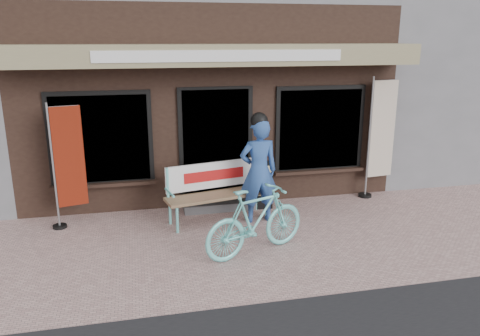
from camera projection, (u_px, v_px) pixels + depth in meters
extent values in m
plane|color=#BF9892|center=(240.00, 249.00, 6.94)|extent=(70.00, 70.00, 0.00)
cube|color=black|center=(194.00, 91.00, 11.16)|extent=(7.00, 6.00, 3.60)
cube|color=gray|center=(218.00, 55.00, 7.75)|extent=(7.00, 0.80, 0.35)
cube|color=white|center=(223.00, 56.00, 7.37)|extent=(4.00, 0.02, 0.18)
cube|color=black|center=(216.00, 147.00, 8.51)|extent=(1.20, 0.06, 2.10)
cube|color=black|center=(216.00, 148.00, 8.50)|extent=(1.35, 0.04, 2.20)
cube|color=black|center=(101.00, 139.00, 8.02)|extent=(1.60, 0.06, 1.50)
cube|color=black|center=(320.00, 129.00, 8.86)|extent=(1.60, 0.06, 1.50)
cube|color=black|center=(101.00, 139.00, 8.01)|extent=(1.75, 0.04, 1.65)
cube|color=black|center=(320.00, 130.00, 8.85)|extent=(1.75, 0.04, 1.65)
cube|color=black|center=(104.00, 184.00, 8.18)|extent=(1.80, 0.18, 0.06)
cube|color=black|center=(319.00, 171.00, 9.02)|extent=(1.80, 0.18, 0.06)
cube|color=#59595B|center=(219.00, 205.00, 8.57)|extent=(1.30, 0.45, 0.15)
cylinder|color=#6ED7D3|center=(177.00, 220.00, 7.47)|extent=(0.05, 0.05, 0.42)
cylinder|color=#6ED7D3|center=(170.00, 212.00, 7.82)|extent=(0.05, 0.05, 0.42)
cylinder|color=#6ED7D3|center=(266.00, 206.00, 8.13)|extent=(0.05, 0.05, 0.42)
cylinder|color=#6ED7D3|center=(256.00, 199.00, 8.48)|extent=(0.05, 0.05, 0.42)
cube|color=#8B6B4C|center=(219.00, 195.00, 7.91)|extent=(1.87, 0.83, 0.05)
cylinder|color=#6ED7D3|center=(168.00, 184.00, 7.68)|extent=(0.05, 0.05, 0.55)
cylinder|color=#6ED7D3|center=(257.00, 172.00, 8.35)|extent=(0.05, 0.05, 0.55)
cube|color=white|center=(214.00, 175.00, 8.02)|extent=(1.68, 0.40, 0.45)
cube|color=#B21414|center=(214.00, 175.00, 8.00)|extent=(1.07, 0.24, 0.18)
cylinder|color=#6ED7D3|center=(170.00, 193.00, 7.52)|extent=(0.13, 0.44, 0.04)
cylinder|color=#6ED7D3|center=(264.00, 179.00, 8.21)|extent=(0.13, 0.44, 0.04)
imported|color=#2A4E92|center=(259.00, 171.00, 7.79)|extent=(0.65, 0.44, 1.76)
sphere|color=black|center=(259.00, 121.00, 7.56)|extent=(0.29, 0.29, 0.28)
imported|color=#6ED7D3|center=(256.00, 221.00, 6.69)|extent=(1.73, 1.04, 1.00)
cylinder|color=gray|center=(53.00, 167.00, 7.44)|extent=(0.04, 0.04, 2.07)
cylinder|color=gray|center=(63.00, 106.00, 7.29)|extent=(0.46, 0.14, 0.02)
cube|color=maroon|center=(69.00, 157.00, 7.52)|extent=(0.46, 0.15, 1.64)
cylinder|color=black|center=(60.00, 226.00, 7.72)|extent=(0.28, 0.28, 0.05)
cylinder|color=gray|center=(369.00, 139.00, 8.92)|extent=(0.04, 0.04, 2.34)
cylinder|color=gray|center=(386.00, 81.00, 8.71)|extent=(0.53, 0.09, 0.03)
cube|color=beige|center=(383.00, 129.00, 8.97)|extent=(0.53, 0.09, 1.86)
cylinder|color=black|center=(365.00, 195.00, 9.23)|extent=(0.28, 0.28, 0.05)
cube|color=black|center=(260.00, 185.00, 8.46)|extent=(0.45, 0.11, 0.90)
cube|color=beige|center=(261.00, 181.00, 8.38)|extent=(0.38, 0.05, 0.55)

